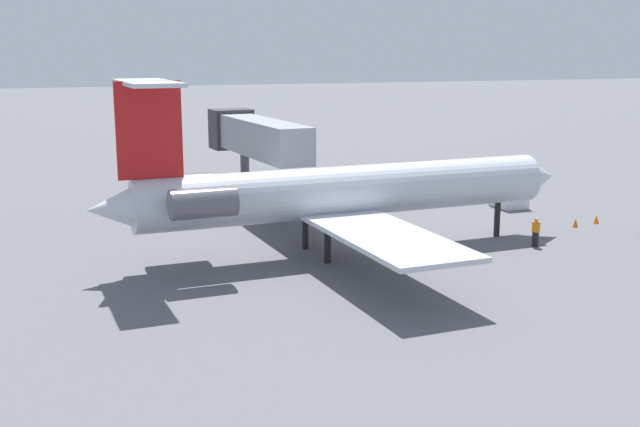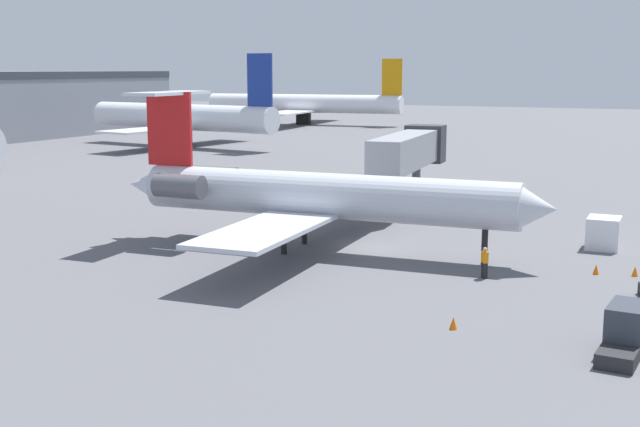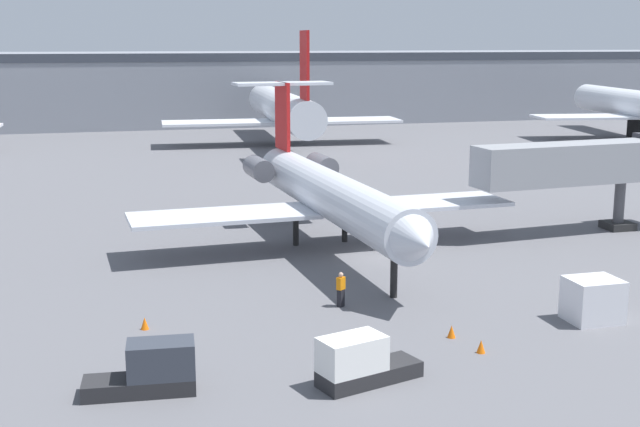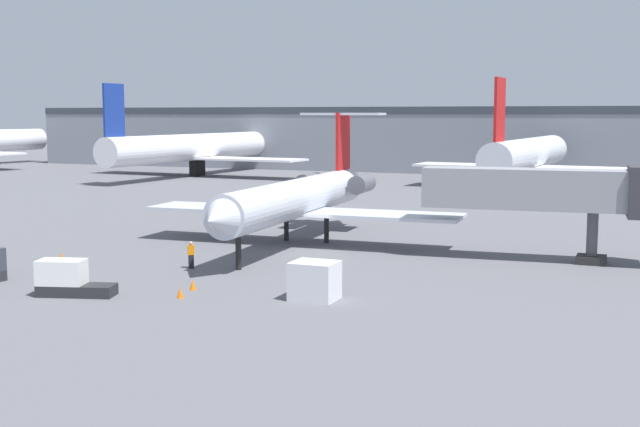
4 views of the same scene
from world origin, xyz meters
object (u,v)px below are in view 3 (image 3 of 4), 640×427
Objects in this scene: regional_jet at (326,191)px; traffic_cone_far at (145,323)px; jet_bridge at (595,163)px; baggage_tug_trailing at (360,363)px; baggage_tug_lead at (152,370)px; ground_crew_marshaller at (341,289)px; traffic_cone_near at (481,346)px; parked_airliner_east_mid at (640,106)px; cargo_container_uld at (593,300)px; parked_airliner_centre at (282,109)px; traffic_cone_mid at (451,331)px.

regional_jet reaches higher than traffic_cone_far.
jet_bridge reaches higher than baggage_tug_trailing.
ground_crew_marshaller is at bearing 39.64° from baggage_tug_lead.
regional_jet is 50.43× the size of traffic_cone_near.
ground_crew_marshaller is 3.07× the size of traffic_cone_far.
traffic_cone_far is 0.02× the size of parked_airliner_east_mid.
baggage_tug_lead is at bearing -177.90° from traffic_cone_near.
baggage_tug_lead is 7.46× the size of traffic_cone_near.
baggage_tug_lead is 1.79× the size of cargo_container_uld.
traffic_cone_near is at bearing -96.04° from parked_airliner_centre.
jet_bridge is 0.47× the size of parked_airliner_east_mid.
traffic_cone_mid is at bearing -96.57° from parked_airliner_centre.
regional_jet is 50.43× the size of traffic_cone_mid.
regional_jet is at bearing 93.17° from traffic_cone_mid.
parked_airliner_centre is (8.76, 51.34, 0.82)m from regional_jet.
regional_jet is 17.00m from traffic_cone_mid.
ground_crew_marshaller is at bearing 122.06° from traffic_cone_mid.
baggage_tug_trailing is at bearing -138.36° from jet_bridge.
parked_airliner_centre reaches higher than baggage_tug_trailing.
jet_bridge is 25.23m from traffic_cone_near.
baggage_tug_trailing reaches higher than traffic_cone_mid.
cargo_container_uld is at bearing -11.89° from traffic_cone_far.
parked_airliner_east_mid reaches higher than baggage_tug_trailing.
baggage_tug_lead is at bearing 170.46° from baggage_tug_trailing.
parked_airliner_centre reaches higher than baggage_tug_lead.
traffic_cone_near is 14.53m from traffic_cone_far.
baggage_tug_lead is 7.46× the size of traffic_cone_mid.
traffic_cone_mid is (0.92, -16.66, -3.24)m from regional_jet.
traffic_cone_far is at bearing 153.65° from traffic_cone_near.
baggage_tug_trailing is (-1.95, -9.04, -0.02)m from ground_crew_marshaller.
traffic_cone_mid is 13.36m from traffic_cone_far.
jet_bridge is 19.32m from cargo_container_uld.
ground_crew_marshaller is at bearing -151.87° from jet_bridge.
traffic_cone_near is (1.35, -18.62, -3.24)m from regional_jet.
traffic_cone_near is at bearing -62.65° from ground_crew_marshaller.
cargo_container_uld is at bearing -90.69° from parked_airliner_centre.
traffic_cone_mid is at bearing -136.52° from jet_bridge.
parked_airliner_centre is (7.84, 68.00, 4.05)m from traffic_cone_mid.
jet_bridge reaches higher than traffic_cone_mid.
cargo_container_uld is (19.77, 2.80, 0.15)m from baggage_tug_lead.
baggage_tug_lead is (-11.82, -19.10, -2.67)m from regional_jet.
regional_jet is 6.55× the size of baggage_tug_trailing.
cargo_container_uld is at bearing -126.94° from parked_airliner_east_mid.
baggage_tug_lead reaches higher than traffic_cone_far.
baggage_tug_lead is at bearing -140.36° from ground_crew_marshaller.
cargo_container_uld is 4.17× the size of traffic_cone_near.
ground_crew_marshaller is 3.07× the size of traffic_cone_mid.
cargo_container_uld is at bearing 18.20° from baggage_tug_trailing.
traffic_cone_near is (3.78, -7.30, -0.58)m from ground_crew_marshaller.
baggage_tug_lead is 12.99m from traffic_cone_mid.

